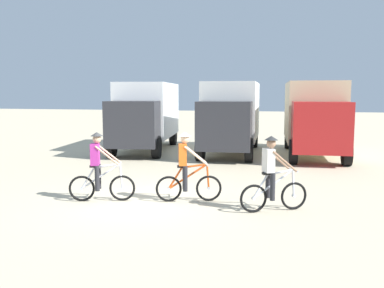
# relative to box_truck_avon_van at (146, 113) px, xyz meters

# --- Properties ---
(ground_plane) EXTENTS (120.00, 120.00, 0.00)m
(ground_plane) POSITION_rel_box_truck_avon_van_xyz_m (3.52, -9.60, -1.87)
(ground_plane) COLOR beige
(box_truck_avon_van) EXTENTS (3.33, 7.02, 3.35)m
(box_truck_avon_van) POSITION_rel_box_truck_avon_van_xyz_m (0.00, 0.00, 0.00)
(box_truck_avon_van) COLOR white
(box_truck_avon_van) RESTS_ON ground
(box_truck_white_box) EXTENTS (2.77, 6.88, 3.35)m
(box_truck_white_box) POSITION_rel_box_truck_avon_van_xyz_m (4.29, 0.06, 0.00)
(box_truck_white_box) COLOR white
(box_truck_white_box) RESTS_ON ground
(box_truck_tan_camper) EXTENTS (2.83, 6.90, 3.35)m
(box_truck_tan_camper) POSITION_rel_box_truck_avon_van_xyz_m (8.07, 0.16, 0.00)
(box_truck_tan_camper) COLOR #CCB78E
(box_truck_tan_camper) RESTS_ON ground
(cyclist_orange_shirt) EXTENTS (1.66, 0.69, 1.82)m
(cyclist_orange_shirt) POSITION_rel_box_truck_avon_van_xyz_m (2.45, -9.89, -1.03)
(cyclist_orange_shirt) COLOR black
(cyclist_orange_shirt) RESTS_ON ground
(cyclist_cowboy_hat) EXTENTS (1.66, 0.71, 1.82)m
(cyclist_cowboy_hat) POSITION_rel_box_truck_avon_van_xyz_m (4.66, -9.35, -1.03)
(cyclist_cowboy_hat) COLOR black
(cyclist_cowboy_hat) RESTS_ON ground
(cyclist_near_camera) EXTENTS (1.54, 0.91, 1.82)m
(cyclist_near_camera) POSITION_rel_box_truck_avon_van_xyz_m (6.88, -9.74, -1.03)
(cyclist_near_camera) COLOR black
(cyclist_near_camera) RESTS_ON ground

